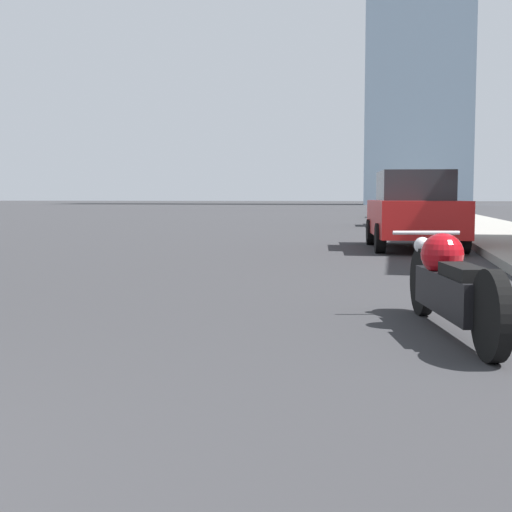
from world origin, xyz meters
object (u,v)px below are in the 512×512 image
(parked_car_white, at_px, (396,200))
(parked_car_red, at_px, (414,211))
(parked_car_blue, at_px, (397,201))
(parked_car_black, at_px, (406,203))
(parked_car_green, at_px, (399,202))
(motorcycle, at_px, (450,285))

(parked_car_white, bearing_deg, parked_car_red, -95.53)
(parked_car_red, relative_size, parked_car_blue, 1.04)
(parked_car_black, distance_m, parked_car_blue, 23.01)
(parked_car_black, height_order, parked_car_blue, parked_car_black)
(parked_car_black, bearing_deg, parked_car_white, 86.52)
(parked_car_black, distance_m, parked_car_white, 33.22)
(parked_car_black, relative_size, parked_car_white, 1.05)
(parked_car_black, bearing_deg, parked_car_green, 86.91)
(parked_car_black, bearing_deg, parked_car_red, -93.99)
(parked_car_red, distance_m, parked_car_blue, 35.45)
(motorcycle, xyz_separation_m, parked_car_white, (-0.20, 55.44, 0.44))
(parked_car_black, xyz_separation_m, parked_car_white, (-0.21, 33.22, -0.03))
(parked_car_green, bearing_deg, parked_car_white, 89.08)
(motorcycle, relative_size, parked_car_white, 0.61)
(parked_car_green, bearing_deg, parked_car_blue, 89.20)
(parked_car_black, height_order, parked_car_green, parked_car_black)
(motorcycle, distance_m, parked_car_green, 33.86)
(parked_car_black, bearing_deg, motorcycle, -93.86)
(parked_car_blue, bearing_deg, parked_car_black, -90.36)
(motorcycle, bearing_deg, parked_car_green, 78.97)
(motorcycle, distance_m, parked_car_black, 22.23)
(parked_car_green, relative_size, parked_car_white, 0.97)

